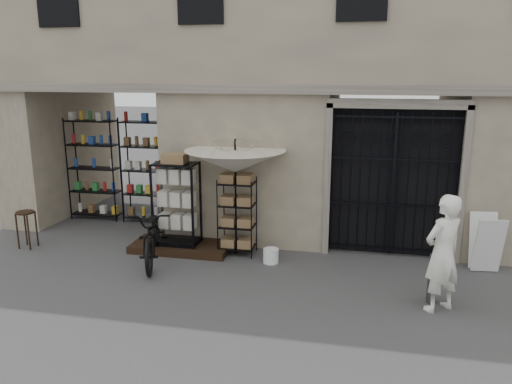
% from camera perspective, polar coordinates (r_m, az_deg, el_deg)
% --- Properties ---
extents(ground, '(80.00, 80.00, 0.00)m').
position_cam_1_polar(ground, '(8.48, 3.39, -11.40)').
color(ground, black).
rests_on(ground, ground).
extents(main_building, '(14.00, 4.00, 9.00)m').
position_cam_1_polar(main_building, '(11.68, 6.83, 18.07)').
color(main_building, tan).
rests_on(main_building, ground).
extents(shop_recess, '(3.00, 1.70, 3.00)m').
position_cam_1_polar(shop_recess, '(12.00, -16.13, 3.12)').
color(shop_recess, black).
rests_on(shop_recess, ground).
extents(shop_shelving, '(2.70, 0.50, 2.50)m').
position_cam_1_polar(shop_shelving, '(12.50, -15.20, 2.43)').
color(shop_shelving, black).
rests_on(shop_shelving, ground).
extents(iron_gate, '(2.50, 0.21, 3.00)m').
position_cam_1_polar(iron_gate, '(10.12, 15.34, 1.27)').
color(iron_gate, black).
rests_on(iron_gate, ground).
extents(step_platform, '(2.00, 0.90, 0.15)m').
position_cam_1_polar(step_platform, '(10.41, -8.52, -6.20)').
color(step_platform, black).
rests_on(step_platform, ground).
extents(display_cabinet, '(0.94, 0.72, 1.81)m').
position_cam_1_polar(display_cabinet, '(10.15, -9.06, -1.84)').
color(display_cabinet, black).
rests_on(display_cabinet, step_platform).
extents(wire_rack, '(0.75, 0.60, 1.55)m').
position_cam_1_polar(wire_rack, '(9.91, -2.16, -2.91)').
color(wire_rack, black).
rests_on(wire_rack, ground).
extents(market_umbrella, '(2.26, 2.28, 2.79)m').
position_cam_1_polar(market_umbrella, '(9.64, -2.40, 4.22)').
color(market_umbrella, black).
rests_on(market_umbrella, ground).
extents(white_bucket, '(0.36, 0.36, 0.28)m').
position_cam_1_polar(white_bucket, '(9.64, 1.72, -7.29)').
color(white_bucket, white).
rests_on(white_bucket, ground).
extents(bicycle, '(1.04, 1.28, 2.12)m').
position_cam_1_polar(bicycle, '(9.94, -11.49, -7.79)').
color(bicycle, black).
rests_on(bicycle, ground).
extents(wooden_stool, '(0.47, 0.47, 0.78)m').
position_cam_1_polar(wooden_stool, '(11.39, -24.72, -3.82)').
color(wooden_stool, black).
rests_on(wooden_stool, ground).
extents(steel_bollard, '(0.19, 0.19, 0.81)m').
position_cam_1_polar(steel_bollard, '(8.45, 19.53, -9.32)').
color(steel_bollard, '#4C4D4F').
rests_on(steel_bollard, ground).
extents(shopkeeper, '(1.67, 1.86, 0.44)m').
position_cam_1_polar(shopkeeper, '(8.42, 20.01, -12.48)').
color(shopkeeper, white).
rests_on(shopkeeper, ground).
extents(easel_sign, '(0.55, 0.62, 1.04)m').
position_cam_1_polar(easel_sign, '(10.04, 24.80, -5.32)').
color(easel_sign, silver).
rests_on(easel_sign, ground).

